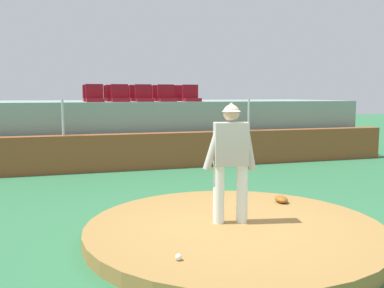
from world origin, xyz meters
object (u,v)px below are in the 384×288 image
object	(u,v)px
stadium_chair_2	(144,96)
stadium_chair_11	(112,96)
baseball	(179,257)
pitcher	(231,154)
stadium_chair_5	(92,96)
stadium_chair_3	(167,96)
stadium_chair_10	(91,96)
stadium_chair_13	(155,96)
stadium_chair_12	(133,96)
stadium_chair_7	(138,96)
stadium_chair_8	(161,96)
stadium_chair_1	(120,96)
stadium_chair_4	(191,96)
stadium_chair_14	(176,96)
fielding_glove	(281,199)
stadium_chair_6	(114,96)
stadium_chair_0	(95,96)
stadium_chair_9	(181,96)

from	to	relation	value
stadium_chair_2	stadium_chair_11	size ratio (longest dim) A/B	1.00
baseball	stadium_chair_11	size ratio (longest dim) A/B	0.15
pitcher	stadium_chair_5	xyz separation A→B (m)	(-1.37, 7.61, 0.76)
stadium_chair_3	stadium_chair_10	distance (m)	2.72
stadium_chair_5	stadium_chair_13	xyz separation A→B (m)	(2.11, 0.90, 0.00)
stadium_chair_2	stadium_chair_12	world-z (taller)	same
stadium_chair_2	stadium_chair_7	bearing A→B (deg)	-88.34
stadium_chair_3	pitcher	bearing A→B (deg)	84.05
pitcher	stadium_chair_8	xyz separation A→B (m)	(0.74, 7.62, 0.76)
stadium_chair_1	stadium_chair_11	distance (m)	1.77
pitcher	stadium_chair_3	distance (m)	6.79
pitcher	stadium_chair_11	world-z (taller)	stadium_chair_11
stadium_chair_13	stadium_chair_11	bearing A→B (deg)	0.99
stadium_chair_3	stadium_chair_7	xyz separation A→B (m)	(-0.69, 0.91, 0.00)
stadium_chair_1	stadium_chair_4	bearing A→B (deg)	-179.84
stadium_chair_12	stadium_chair_14	xyz separation A→B (m)	(1.44, -0.05, 0.00)
fielding_glove	stadium_chair_7	xyz separation A→B (m)	(-1.23, 6.83, 1.69)
stadium_chair_13	stadium_chair_6	bearing A→B (deg)	31.25
fielding_glove	stadium_chair_2	world-z (taller)	stadium_chair_2
stadium_chair_13	stadium_chair_8	bearing A→B (deg)	89.87
fielding_glove	stadium_chair_4	size ratio (longest dim) A/B	0.60
stadium_chair_0	stadium_chair_11	world-z (taller)	same
stadium_chair_4	stadium_chair_8	xyz separation A→B (m)	(-0.72, 0.89, 0.00)
fielding_glove	stadium_chair_13	bearing A→B (deg)	-170.07
stadium_chair_3	stadium_chair_7	distance (m)	1.14
stadium_chair_8	stadium_chair_10	xyz separation A→B (m)	(-2.09, 0.87, 0.00)
fielding_glove	stadium_chair_11	xyz separation A→B (m)	(-1.93, 7.70, 1.69)
stadium_chair_10	stadium_chair_11	xyz separation A→B (m)	(0.66, -0.00, 0.00)
stadium_chair_12	stadium_chair_13	bearing A→B (deg)	178.75
stadium_chair_8	stadium_chair_1	bearing A→B (deg)	33.00
stadium_chair_11	stadium_chair_12	world-z (taller)	same
stadium_chair_8	stadium_chair_7	bearing A→B (deg)	0.28
stadium_chair_3	stadium_chair_14	xyz separation A→B (m)	(0.75, 1.78, 0.00)
stadium_chair_6	stadium_chair_9	world-z (taller)	same
stadium_chair_0	stadium_chair_14	bearing A→B (deg)	-147.92
stadium_chair_3	stadium_chair_8	size ratio (longest dim) A/B	1.00
stadium_chair_0	stadium_chair_14	world-z (taller)	same
stadium_chair_7	stadium_chair_11	world-z (taller)	same
stadium_chair_0	stadium_chair_9	xyz separation A→B (m)	(2.75, 0.88, 0.00)
baseball	stadium_chair_4	bearing A→B (deg)	72.22
stadium_chair_4	stadium_chair_8	size ratio (longest dim) A/B	1.00
stadium_chair_5	stadium_chair_9	xyz separation A→B (m)	(2.77, 0.00, 0.00)
stadium_chair_10	stadium_chair_12	world-z (taller)	same
stadium_chair_1	stadium_chair_8	bearing A→B (deg)	-147.00
stadium_chair_14	stadium_chair_12	bearing A→B (deg)	-1.80
fielding_glove	stadium_chair_7	bearing A→B (deg)	-163.59
fielding_glove	pitcher	bearing A→B (deg)	-51.44
stadium_chair_11	stadium_chair_8	bearing A→B (deg)	148.64
stadium_chair_1	stadium_chair_5	distance (m)	1.15
stadium_chair_3	stadium_chair_2	bearing A→B (deg)	-1.90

